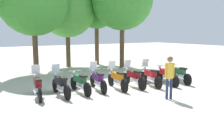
{
  "coord_description": "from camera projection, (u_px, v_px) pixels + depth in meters",
  "views": [
    {
      "loc": [
        -6.62,
        -9.84,
        2.82
      ],
      "look_at": [
        0.0,
        0.5,
        0.9
      ],
      "focal_mm": 39.19,
      "sensor_mm": 36.0,
      "label": 1
    }
  ],
  "objects": [
    {
      "name": "ground_plane",
      "position": [
        117.0,
        89.0,
        12.15
      ],
      "size": [
        80.0,
        80.0,
        0.0
      ],
      "primitive_type": "plane",
      "color": "#BCB7A8"
    },
    {
      "name": "motorcycle_0",
      "position": [
        38.0,
        86.0,
        10.52
      ],
      "size": [
        0.72,
        2.17,
        1.37
      ],
      "rotation": [
        0.0,
        0.0,
        1.39
      ],
      "color": "black",
      "rests_on": "ground_plane"
    },
    {
      "name": "motorcycle_1",
      "position": [
        60.0,
        84.0,
        10.82
      ],
      "size": [
        0.62,
        2.19,
        1.37
      ],
      "rotation": [
        0.0,
        0.0,
        1.54
      ],
      "color": "black",
      "rests_on": "ground_plane"
    },
    {
      "name": "motorcycle_2",
      "position": [
        80.0,
        82.0,
        11.32
      ],
      "size": [
        0.62,
        2.19,
        0.99
      ],
      "rotation": [
        0.0,
        0.0,
        1.54
      ],
      "color": "black",
      "rests_on": "ground_plane"
    },
    {
      "name": "motorcycle_3",
      "position": [
        98.0,
        80.0,
        11.84
      ],
      "size": [
        0.71,
        2.18,
        1.37
      ],
      "rotation": [
        0.0,
        0.0,
        1.4
      ],
      "color": "black",
      "rests_on": "ground_plane"
    },
    {
      "name": "motorcycle_4",
      "position": [
        117.0,
        79.0,
        12.11
      ],
      "size": [
        0.69,
        2.18,
        1.37
      ],
      "rotation": [
        0.0,
        0.0,
        1.42
      ],
      "color": "black",
      "rests_on": "ground_plane"
    },
    {
      "name": "motorcycle_5",
      "position": [
        133.0,
        77.0,
        12.52
      ],
      "size": [
        0.64,
        2.19,
        1.37
      ],
      "rotation": [
        0.0,
        0.0,
        1.46
      ],
      "color": "black",
      "rests_on": "ground_plane"
    },
    {
      "name": "motorcycle_6",
      "position": [
        150.0,
        76.0,
        12.84
      ],
      "size": [
        0.79,
        2.15,
        1.37
      ],
      "rotation": [
        0.0,
        0.0,
        1.33
      ],
      "color": "black",
      "rests_on": "ground_plane"
    },
    {
      "name": "motorcycle_7",
      "position": [
        166.0,
        75.0,
        13.16
      ],
      "size": [
        0.77,
        2.16,
        0.99
      ],
      "rotation": [
        0.0,
        0.0,
        1.35
      ],
      "color": "black",
      "rests_on": "ground_plane"
    },
    {
      "name": "motorcycle_8",
      "position": [
        179.0,
        74.0,
        13.63
      ],
      "size": [
        0.82,
        2.14,
        0.99
      ],
      "rotation": [
        0.0,
        0.0,
        1.31
      ],
      "color": "black",
      "rests_on": "ground_plane"
    },
    {
      "name": "person_0",
      "position": [
        170.0,
        74.0,
        10.18
      ],
      "size": [
        0.38,
        0.33,
        1.83
      ],
      "rotation": [
        0.0,
        0.0,
        4.14
      ],
      "color": "#232D4C",
      "rests_on": "ground_plane"
    },
    {
      "name": "tree_1",
      "position": [
        33.0,
        1.0,
        16.26
      ],
      "size": [
        4.66,
        4.66,
        7.2
      ],
      "color": "brown",
      "rests_on": "ground_plane"
    },
    {
      "name": "tree_2",
      "position": [
        67.0,
        9.0,
        19.39
      ],
      "size": [
        4.51,
        4.51,
        6.87
      ],
      "color": "brown",
      "rests_on": "ground_plane"
    },
    {
      "name": "tree_3",
      "position": [
        96.0,
        7.0,
        20.87
      ],
      "size": [
        3.79,
        3.79,
        6.88
      ],
      "color": "brown",
      "rests_on": "ground_plane"
    }
  ]
}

